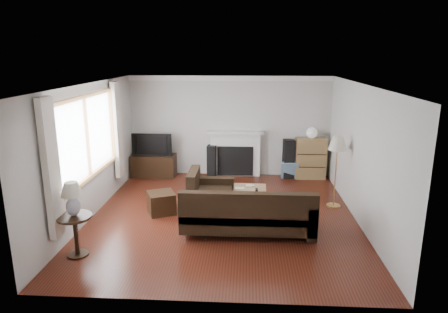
# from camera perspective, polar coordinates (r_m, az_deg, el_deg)

# --- Properties ---
(room) EXTENTS (5.10, 5.60, 2.54)m
(room) POSITION_cam_1_polar(r_m,az_deg,el_deg) (7.36, -0.14, 0.54)
(room) COLOR #491B10
(room) RESTS_ON ground
(window) EXTENTS (0.12, 2.74, 1.54)m
(window) POSITION_cam_1_polar(r_m,az_deg,el_deg) (7.65, -18.89, 2.59)
(window) COLOR olive
(window) RESTS_ON room
(curtain_near) EXTENTS (0.10, 0.35, 2.10)m
(curtain_near) POSITION_cam_1_polar(r_m,az_deg,el_deg) (6.32, -23.44, -1.64)
(curtain_near) COLOR beige
(curtain_near) RESTS_ON room
(curtain_far) EXTENTS (0.10, 0.35, 2.10)m
(curtain_far) POSITION_cam_1_polar(r_m,az_deg,el_deg) (9.06, -14.97, 3.68)
(curtain_far) COLOR beige
(curtain_far) RESTS_ON room
(fireplace) EXTENTS (1.40, 0.26, 1.15)m
(fireplace) POSITION_cam_1_polar(r_m,az_deg,el_deg) (10.08, 1.64, 0.44)
(fireplace) COLOR white
(fireplace) RESTS_ON room
(tv_stand) EXTENTS (1.10, 0.50, 0.55)m
(tv_stand) POSITION_cam_1_polar(r_m,az_deg,el_deg) (10.26, -9.98, -1.25)
(tv_stand) COLOR black
(tv_stand) RESTS_ON ground
(television) EXTENTS (0.99, 0.13, 0.57)m
(television) POSITION_cam_1_polar(r_m,az_deg,el_deg) (10.13, -10.12, 1.79)
(television) COLOR black
(television) RESTS_ON tv_stand
(speaker_left) EXTENTS (0.25, 0.29, 0.80)m
(speaker_left) POSITION_cam_1_polar(r_m,az_deg,el_deg) (10.07, -1.73, -0.62)
(speaker_left) COLOR black
(speaker_left) RESTS_ON ground
(speaker_right) EXTENTS (0.29, 0.34, 0.96)m
(speaker_right) POSITION_cam_1_polar(r_m,az_deg,el_deg) (10.06, 9.19, -0.32)
(speaker_right) COLOR black
(speaker_right) RESTS_ON ground
(bookshelf) EXTENTS (0.74, 0.35, 1.02)m
(bookshelf) POSITION_cam_1_polar(r_m,az_deg,el_deg) (10.11, 12.23, -0.24)
(bookshelf) COLOR olive
(bookshelf) RESTS_ON ground
(globe_lamp) EXTENTS (0.26, 0.26, 0.26)m
(globe_lamp) POSITION_cam_1_polar(r_m,az_deg,el_deg) (9.97, 12.43, 3.31)
(globe_lamp) COLOR white
(globe_lamp) RESTS_ON bookshelf
(sectional_sofa) EXTENTS (2.46, 1.80, 0.79)m
(sectional_sofa) POSITION_cam_1_polar(r_m,az_deg,el_deg) (6.94, 3.40, -7.78)
(sectional_sofa) COLOR black
(sectional_sofa) RESTS_ON ground
(coffee_table) EXTENTS (1.07, 0.60, 0.41)m
(coffee_table) POSITION_cam_1_polar(r_m,az_deg,el_deg) (8.13, 2.25, -5.80)
(coffee_table) COLOR #9E744B
(coffee_table) RESTS_ON ground
(footstool) EXTENTS (0.64, 0.64, 0.41)m
(footstool) POSITION_cam_1_polar(r_m,az_deg,el_deg) (7.92, -8.92, -6.54)
(footstool) COLOR black
(footstool) RESTS_ON ground
(floor_lamp) EXTENTS (0.48, 0.48, 1.45)m
(floor_lamp) POSITION_cam_1_polar(r_m,az_deg,el_deg) (8.28, 15.67, -2.16)
(floor_lamp) COLOR #C78C45
(floor_lamp) RESTS_ON ground
(side_table) EXTENTS (0.53, 0.53, 0.66)m
(side_table) POSITION_cam_1_polar(r_m,az_deg,el_deg) (6.61, -20.37, -10.56)
(side_table) COLOR black
(side_table) RESTS_ON ground
(table_lamp) EXTENTS (0.32, 0.32, 0.52)m
(table_lamp) POSITION_cam_1_polar(r_m,az_deg,el_deg) (6.39, -20.84, -5.75)
(table_lamp) COLOR silver
(table_lamp) RESTS_ON side_table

